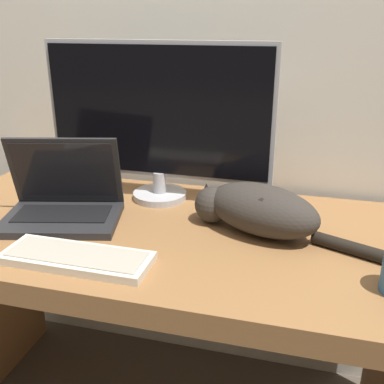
{
  "coord_description": "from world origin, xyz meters",
  "views": [
    {
      "loc": [
        0.37,
        -0.69,
        1.23
      ],
      "look_at": [
        0.1,
        0.31,
        0.83
      ],
      "focal_mm": 42.0,
      "sensor_mm": 36.0,
      "label": 1
    }
  ],
  "objects_px": {
    "monitor": "(158,118)",
    "cat": "(258,208)",
    "laptop": "(63,204)",
    "external_keyboard": "(77,258)"
  },
  "relations": [
    {
      "from": "cat",
      "to": "laptop",
      "type": "bearing_deg",
      "value": -151.08
    },
    {
      "from": "laptop",
      "to": "monitor",
      "type": "bearing_deg",
      "value": 32.39
    },
    {
      "from": "monitor",
      "to": "cat",
      "type": "relative_size",
      "value": 1.35
    },
    {
      "from": "external_keyboard",
      "to": "cat",
      "type": "relative_size",
      "value": 0.69
    },
    {
      "from": "external_keyboard",
      "to": "monitor",
      "type": "bearing_deg",
      "value": 82.63
    },
    {
      "from": "monitor",
      "to": "external_keyboard",
      "type": "relative_size",
      "value": 1.96
    },
    {
      "from": "monitor",
      "to": "laptop",
      "type": "xyz_separation_m",
      "value": [
        -0.21,
        -0.22,
        -0.21
      ]
    },
    {
      "from": "monitor",
      "to": "laptop",
      "type": "bearing_deg",
      "value": -133.67
    },
    {
      "from": "external_keyboard",
      "to": "cat",
      "type": "height_order",
      "value": "cat"
    },
    {
      "from": "monitor",
      "to": "cat",
      "type": "bearing_deg",
      "value": -26.31
    }
  ]
}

